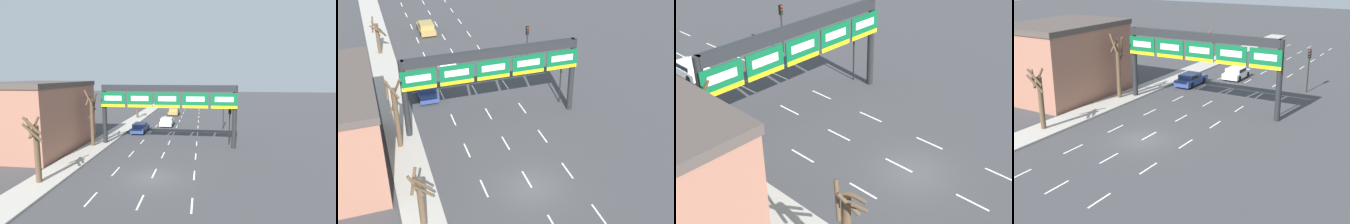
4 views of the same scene
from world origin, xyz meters
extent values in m
plane|color=#3D3D3F|center=(0.00, 0.00, 0.00)|extent=(220.00, 220.00, 0.00)
cube|color=#A8A399|center=(-8.00, 0.00, 0.07)|extent=(2.80, 110.00, 0.15)
cube|color=white|center=(-3.30, 1.00, 0.01)|extent=(0.12, 2.00, 0.01)
cube|color=white|center=(-3.30, 6.00, 0.01)|extent=(0.12, 2.00, 0.01)
cube|color=white|center=(-3.30, 11.00, 0.01)|extent=(0.12, 2.00, 0.01)
cube|color=white|center=(-3.30, 16.00, 0.01)|extent=(0.12, 2.00, 0.01)
cube|color=white|center=(-3.30, 21.00, 0.01)|extent=(0.12, 2.00, 0.01)
cube|color=white|center=(-3.30, 26.00, 0.01)|extent=(0.12, 2.00, 0.01)
cube|color=white|center=(-3.30, 31.00, 0.01)|extent=(0.12, 2.00, 0.01)
cube|color=white|center=(-3.30, 36.00, 0.01)|extent=(0.12, 2.00, 0.01)
cube|color=white|center=(-3.30, 41.00, 0.01)|extent=(0.12, 2.00, 0.01)
cube|color=white|center=(-3.30, 46.00, 0.01)|extent=(0.12, 2.00, 0.01)
cube|color=white|center=(0.00, 1.00, 0.01)|extent=(0.12, 2.00, 0.01)
cube|color=white|center=(0.00, 6.00, 0.01)|extent=(0.12, 2.00, 0.01)
cube|color=white|center=(0.00, 11.00, 0.01)|extent=(0.12, 2.00, 0.01)
cube|color=white|center=(0.00, 16.00, 0.01)|extent=(0.12, 2.00, 0.01)
cube|color=white|center=(0.00, 21.00, 0.01)|extent=(0.12, 2.00, 0.01)
cube|color=white|center=(0.00, 26.00, 0.01)|extent=(0.12, 2.00, 0.01)
cube|color=white|center=(0.00, 31.00, 0.01)|extent=(0.12, 2.00, 0.01)
cube|color=white|center=(0.00, 36.00, 0.01)|extent=(0.12, 2.00, 0.01)
cube|color=white|center=(0.00, 41.00, 0.01)|extent=(0.12, 2.00, 0.01)
cube|color=white|center=(0.00, 46.00, 0.01)|extent=(0.12, 2.00, 0.01)
cube|color=white|center=(3.30, -4.00, 0.01)|extent=(0.12, 2.00, 0.01)
cube|color=white|center=(3.30, 1.00, 0.01)|extent=(0.12, 2.00, 0.01)
cube|color=white|center=(3.30, 6.00, 0.01)|extent=(0.12, 2.00, 0.01)
cube|color=white|center=(3.30, 11.00, 0.01)|extent=(0.12, 2.00, 0.01)
cube|color=white|center=(3.30, 16.00, 0.01)|extent=(0.12, 2.00, 0.01)
cube|color=white|center=(3.30, 21.00, 0.01)|extent=(0.12, 2.00, 0.01)
cube|color=white|center=(3.30, 26.00, 0.01)|extent=(0.12, 2.00, 0.01)
cube|color=white|center=(3.30, 31.00, 0.01)|extent=(0.12, 2.00, 0.01)
cube|color=white|center=(3.30, 36.00, 0.01)|extent=(0.12, 2.00, 0.01)
cube|color=white|center=(3.30, 41.00, 0.01)|extent=(0.12, 2.00, 0.01)
cube|color=white|center=(3.30, 46.00, 0.01)|extent=(0.12, 2.00, 0.01)
cylinder|color=#232628|center=(-7.40, 9.57, 3.48)|extent=(0.51, 0.51, 6.96)
cylinder|color=#232628|center=(7.40, 9.57, 3.48)|extent=(0.51, 0.51, 6.96)
cube|color=#232628|center=(0.00, 9.57, 6.61)|extent=(14.80, 0.60, 0.70)
cube|color=#0C6033|center=(-6.21, 9.23, 5.30)|extent=(2.85, 0.08, 1.70)
cube|color=white|center=(-6.21, 9.18, 5.46)|extent=(2.00, 0.02, 0.55)
cube|color=yellow|center=(-6.21, 9.18, 4.61)|extent=(2.80, 0.02, 0.31)
cube|color=#0C6033|center=(-3.10, 9.23, 5.30)|extent=(2.85, 0.08, 1.70)
cube|color=white|center=(-3.10, 9.18, 5.46)|extent=(2.00, 0.02, 0.55)
cube|color=yellow|center=(-3.10, 9.18, 4.61)|extent=(2.80, 0.02, 0.31)
cube|color=#0C6033|center=(0.00, 9.23, 5.30)|extent=(2.85, 0.08, 1.70)
cube|color=white|center=(0.00, 9.18, 5.46)|extent=(2.00, 0.02, 0.55)
cube|color=yellow|center=(0.00, 9.18, 4.61)|extent=(2.80, 0.02, 0.31)
cube|color=#0C6033|center=(3.10, 9.23, 5.30)|extent=(2.85, 0.08, 1.70)
cube|color=white|center=(3.10, 9.18, 5.46)|extent=(2.00, 0.02, 0.55)
cube|color=yellow|center=(3.10, 9.18, 4.61)|extent=(2.80, 0.02, 0.31)
cube|color=#0C6033|center=(6.21, 9.23, 5.30)|extent=(2.85, 0.08, 1.70)
cube|color=white|center=(6.21, 9.18, 5.46)|extent=(2.00, 0.02, 0.55)
cube|color=yellow|center=(6.21, 9.18, 4.61)|extent=(2.80, 0.02, 0.31)
cube|color=silver|center=(-1.67, 21.59, 0.52)|extent=(1.91, 4.01, 0.64)
cube|color=silver|center=(-1.67, 21.35, 1.08)|extent=(1.76, 2.09, 0.47)
cube|color=black|center=(-1.67, 21.35, 1.08)|extent=(1.80, 1.92, 0.34)
cylinder|color=black|center=(-2.53, 22.80, 0.33)|extent=(0.22, 0.66, 0.66)
cylinder|color=black|center=(-0.80, 22.80, 0.33)|extent=(0.22, 0.66, 0.66)
cylinder|color=black|center=(-2.53, 20.39, 0.33)|extent=(0.22, 0.66, 0.66)
cylinder|color=black|center=(-0.80, 20.39, 0.33)|extent=(0.22, 0.66, 0.66)
cube|color=#A88947|center=(-1.78, 33.33, 0.49)|extent=(1.88, 4.31, 0.57)
cube|color=#A88947|center=(-1.78, 33.08, 1.08)|extent=(1.73, 2.24, 0.61)
cube|color=black|center=(-1.78, 33.08, 1.08)|extent=(1.77, 2.06, 0.44)
cylinder|color=black|center=(-2.64, 34.63, 0.33)|extent=(0.22, 0.66, 0.66)
cylinder|color=black|center=(-0.93, 34.63, 0.33)|extent=(0.22, 0.66, 0.66)
cylinder|color=black|center=(-2.64, 32.04, 0.33)|extent=(0.22, 0.66, 0.66)
cylinder|color=black|center=(-0.93, 32.04, 0.33)|extent=(0.22, 0.66, 0.66)
cube|color=navy|center=(-4.80, 16.39, 0.52)|extent=(1.80, 4.48, 0.65)
cube|color=navy|center=(-4.80, 16.12, 1.09)|extent=(1.66, 2.33, 0.48)
cube|color=black|center=(-4.80, 16.12, 1.09)|extent=(1.70, 2.14, 0.35)
cylinder|color=black|center=(-5.62, 17.74, 0.33)|extent=(0.22, 0.66, 0.66)
cylinder|color=black|center=(-3.99, 17.74, 0.33)|extent=(0.22, 0.66, 0.66)
cylinder|color=black|center=(-5.62, 15.05, 0.33)|extent=(0.22, 0.66, 0.66)
cylinder|color=black|center=(-3.99, 15.05, 0.33)|extent=(0.22, 0.66, 0.66)
cylinder|color=black|center=(7.04, 19.86, 1.79)|extent=(0.12, 0.12, 3.58)
cube|color=black|center=(7.04, 19.86, 4.03)|extent=(0.30, 0.24, 0.90)
sphere|color=red|center=(7.04, 19.73, 4.33)|extent=(0.20, 0.20, 0.20)
sphere|color=#412F0C|center=(7.04, 19.73, 4.03)|extent=(0.20, 0.20, 0.20)
sphere|color=#0E3515|center=(7.04, 19.73, 3.73)|extent=(0.20, 0.20, 0.20)
cylinder|color=black|center=(7.04, 11.00, 1.81)|extent=(0.12, 0.12, 3.62)
cube|color=black|center=(7.04, 11.00, 4.07)|extent=(0.30, 0.24, 0.90)
sphere|color=red|center=(7.04, 10.87, 4.37)|extent=(0.20, 0.20, 0.20)
sphere|color=#412F0C|center=(7.04, 10.87, 4.07)|extent=(0.20, 0.20, 0.20)
sphere|color=#0E3515|center=(7.04, 10.87, 3.77)|extent=(0.20, 0.20, 0.20)
cylinder|color=brown|center=(-8.14, -2.17, 2.29)|extent=(0.41, 0.41, 4.28)
cylinder|color=brown|center=(-7.98, -2.77, 4.03)|extent=(1.39, 0.54, 1.43)
cylinder|color=brown|center=(-8.02, -2.72, 4.52)|extent=(1.28, 0.45, 1.35)
cylinder|color=brown|center=(-8.40, -2.52, 4.33)|extent=(0.95, 0.76, 1.33)
cylinder|color=brown|center=(-8.43, -1.94, 4.24)|extent=(0.69, 0.83, 1.62)
cylinder|color=brown|center=(-8.11, 28.00, 1.92)|extent=(0.42, 0.42, 3.55)
cylinder|color=brown|center=(-8.31, 27.72, 3.62)|extent=(0.78, 0.64, 1.14)
cylinder|color=brown|center=(-8.23, 27.38, 3.28)|extent=(1.37, 0.45, 1.05)
cylinder|color=brown|center=(-7.60, 27.63, 2.82)|extent=(0.97, 1.24, 1.47)
cylinder|color=brown|center=(-8.50, 28.11, 3.64)|extent=(0.45, 1.00, 1.70)
cylinder|color=brown|center=(-8.34, 8.14, 2.78)|extent=(0.41, 0.41, 5.26)
cylinder|color=brown|center=(-8.48, 7.67, 5.63)|extent=(1.14, 0.51, 1.69)
cylinder|color=brown|center=(-8.42, 8.47, 3.81)|extent=(0.86, 0.37, 1.30)
cylinder|color=brown|center=(-8.03, 8.41, 5.33)|extent=(0.79, 0.87, 1.62)
cylinder|color=brown|center=(-8.77, 8.20, 5.26)|extent=(0.32, 1.04, 1.27)
camera|label=1|loc=(3.78, -19.41, 8.07)|focal=28.00mm
camera|label=2|loc=(-10.07, -24.40, 21.97)|focal=50.00mm
camera|label=3|loc=(-19.11, -12.24, 16.85)|focal=50.00mm
camera|label=4|loc=(19.38, -27.28, 13.15)|focal=50.00mm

